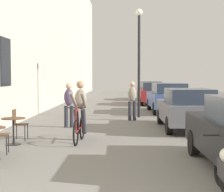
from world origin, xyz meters
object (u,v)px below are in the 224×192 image
cafe_chair_far_toward_street (18,122)px  parked_car_fifth (150,90)px  parked_car_second (186,108)px  cyclist_on_bicycle (80,113)px  pedestrian_near (69,102)px  street_lamp (139,49)px  parked_car_third (168,97)px  parked_car_fourth (153,93)px  cafe_table_far (13,125)px  pedestrian_mid (132,99)px

cafe_chair_far_toward_street → parked_car_fifth: size_ratio=0.21×
parked_car_second → parked_car_fifth: bearing=89.7°
cyclist_on_bicycle → pedestrian_near: bearing=104.2°
cyclist_on_bicycle → street_lamp: (1.98, 6.31, 2.30)m
cyclist_on_bicycle → parked_car_third: size_ratio=0.41×
cafe_chair_far_toward_street → parked_car_fifth: (5.34, 19.21, 0.26)m
pedestrian_near → parked_car_fifth: bearing=75.5°
cyclist_on_bicycle → parked_car_fourth: size_ratio=0.42×
parked_car_second → pedestrian_near: bearing=174.6°
cyclist_on_bicycle → pedestrian_near: 2.93m
cafe_table_far → pedestrian_near: bearing=73.6°
pedestrian_mid → street_lamp: (0.34, 1.28, 2.18)m
cyclist_on_bicycle → parked_car_third: bearing=67.3°
pedestrian_near → parked_car_second: bearing=-5.4°
cafe_table_far → cafe_chair_far_toward_street: 0.69m
pedestrian_mid → parked_car_fourth: size_ratio=0.39×
cafe_table_far → parked_car_fourth: bearing=71.0°
pedestrian_mid → parked_car_fifth: bearing=82.4°
cafe_table_far → parked_car_fifth: bearing=75.2°
parked_car_third → parked_car_fourth: (-0.25, 5.56, -0.02)m
cafe_table_far → cyclist_on_bicycle: (1.72, 0.57, 0.29)m
pedestrian_near → parked_car_fifth: (4.26, 16.49, -0.13)m
pedestrian_mid → parked_car_third: pedestrian_mid is taller
street_lamp → parked_car_second: bearing=-69.2°
cafe_chair_far_toward_street → street_lamp: street_lamp is taller
pedestrian_near → parked_car_fifth: size_ratio=0.38×
cafe_table_far → parked_car_fourth: parked_car_fourth is taller
cafe_table_far → parked_car_second: parked_car_second is taller
cafe_chair_far_toward_street → cafe_table_far: bearing=-83.7°
cyclist_on_bicycle → pedestrian_near: (-0.72, 2.84, 0.09)m
parked_car_second → parked_car_fourth: (-0.12, 11.66, 0.03)m
pedestrian_near → parked_car_third: 7.14m
pedestrian_mid → parked_car_fourth: bearing=79.4°
cafe_chair_far_toward_street → parked_car_second: parked_car_second is taller
cafe_table_far → parked_car_third: 10.54m
pedestrian_near → street_lamp: bearing=52.1°
pedestrian_near → cafe_table_far: bearing=-106.4°
cafe_chair_far_toward_street → parked_car_fourth: (5.12, 13.98, 0.25)m
cafe_table_far → parked_car_fifth: size_ratio=0.17×
parked_car_second → parked_car_fourth: size_ratio=0.95×
pedestrian_mid → parked_car_second: (1.81, -2.58, -0.19)m
street_lamp → cyclist_on_bicycle: bearing=-107.4°
cyclist_on_bicycle → parked_car_fifth: cyclist_on_bicycle is taller
parked_car_third → cafe_chair_far_toward_street: bearing=-122.5°
street_lamp → cafe_chair_far_toward_street: bearing=-121.4°
parked_car_fifth → parked_car_second: bearing=-90.3°
cyclist_on_bicycle → cafe_table_far: bearing=-161.8°
cafe_table_far → pedestrian_mid: bearing=59.0°
parked_car_second → parked_car_fifth: 16.88m
pedestrian_near → pedestrian_mid: (2.35, 2.19, 0.02)m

